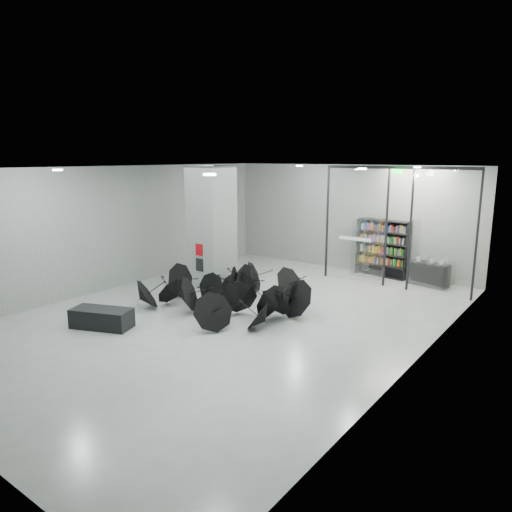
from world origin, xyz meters
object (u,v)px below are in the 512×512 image
Objects in this scene: column at (212,227)px; bookshelf at (383,248)px; bench at (102,318)px; umbrella_cluster at (236,297)px; shop_counter at (428,274)px.

bookshelf is (4.03, 4.75, -0.96)m from column.
bench is at bearing -85.43° from column.
umbrella_cluster is (2.09, -1.33, -1.69)m from column.
column is 2.60× the size of bench.
column reaches higher than shop_counter.
shop_counter is at bearing 57.08° from umbrella_cluster.
column reaches higher than bench.
column is 4.98m from bench.
bench is 3.74m from umbrella_cluster.
umbrella_cluster is at bearing 41.33° from bench.
umbrella_cluster reaches higher than bench.
column is at bearing 73.23° from bench.
bench is (0.37, -4.65, -1.75)m from column.
shop_counter is (1.77, -0.33, -0.64)m from bookshelf.
column is 6.31m from bookshelf.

